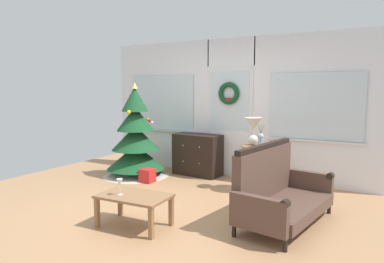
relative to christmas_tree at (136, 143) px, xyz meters
The scene contains 11 objects.
ground_plane 2.01m from the christmas_tree, 37.31° to the right, with size 6.76×6.76×0.00m, color #AD7F56.
back_wall_with_door 1.89m from the christmas_tree, 31.41° to the left, with size 5.20×0.19×2.55m.
christmas_tree is the anchor object (origin of this frame).
dresser_cabinet 1.19m from the christmas_tree, 33.03° to the left, with size 0.92×0.48×0.78m.
settee_sofa 3.16m from the christmas_tree, 18.13° to the right, with size 0.91×1.60×0.96m.
side_table 2.30m from the christmas_tree, ahead, with size 0.50×0.48×0.74m.
table_lamp 2.28m from the christmas_tree, ahead, with size 0.28×0.28×0.44m.
flower_vase 2.41m from the christmas_tree, ahead, with size 0.11×0.10×0.35m.
coffee_table 2.52m from the christmas_tree, 51.67° to the right, with size 0.87×0.57×0.39m.
wine_glass 2.49m from the christmas_tree, 55.49° to the right, with size 0.08×0.08×0.20m.
gift_box 0.74m from the christmas_tree, 30.12° to the right, with size 0.23×0.21×0.23m, color red.
Camera 1 is at (2.66, -4.00, 1.64)m, focal length 33.14 mm.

